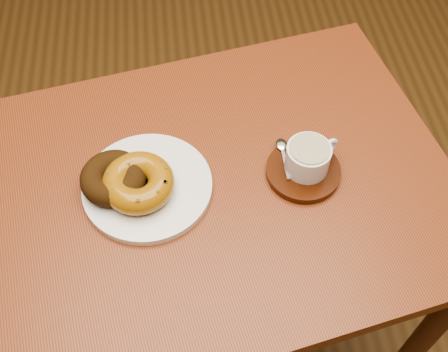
{
  "coord_description": "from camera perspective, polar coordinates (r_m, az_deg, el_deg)",
  "views": [
    {
      "loc": [
        -0.23,
        -0.93,
        1.66
      ],
      "look_at": [
        -0.17,
        -0.36,
        0.84
      ],
      "focal_mm": 45.0,
      "sensor_mm": 36.0,
      "label": 1
    }
  ],
  "objects": [
    {
      "name": "donut_caramel",
      "position": [
        0.99,
        -8.7,
        -0.68
      ],
      "size": [
        0.18,
        0.18,
        0.05
      ],
      "rotation": [
        0.0,
        0.0,
        0.58
      ],
      "color": "#9B6310",
      "rests_on": "donut_plate"
    },
    {
      "name": "donut_plate",
      "position": [
        1.02,
        -7.79,
        -1.06
      ],
      "size": [
        0.3,
        0.3,
        0.01
      ],
      "primitive_type": "cylinder",
      "rotation": [
        0.0,
        0.0,
        0.36
      ],
      "color": "white",
      "rests_on": "cafe_table"
    },
    {
      "name": "teaspoon",
      "position": [
        1.05,
        5.93,
        2.84
      ],
      "size": [
        0.02,
        0.1,
        0.01
      ],
      "rotation": [
        0.0,
        0.0,
        -0.0
      ],
      "color": "silver",
      "rests_on": "saucer"
    },
    {
      "name": "cafe_table",
      "position": [
        1.13,
        -1.01,
        -4.51
      ],
      "size": [
        0.99,
        0.81,
        0.82
      ],
      "rotation": [
        0.0,
        0.0,
        0.19
      ],
      "color": "brown",
      "rests_on": "ground"
    },
    {
      "name": "ground",
      "position": [
        1.92,
        3.99,
        -5.38
      ],
      "size": [
        6.0,
        6.0,
        0.0
      ],
      "primitive_type": "plane",
      "color": "brown",
      "rests_on": "ground"
    },
    {
      "name": "coffee_cup",
      "position": [
        1.01,
        8.58,
        1.9
      ],
      "size": [
        0.1,
        0.08,
        0.06
      ],
      "rotation": [
        0.0,
        0.0,
        0.43
      ],
      "color": "white",
      "rests_on": "saucer"
    },
    {
      "name": "saucer",
      "position": [
        1.04,
        8.04,
        0.48
      ],
      "size": [
        0.19,
        0.19,
        0.01
      ],
      "primitive_type": "cylinder",
      "rotation": [
        0.0,
        0.0,
        0.55
      ],
      "color": "#331407",
      "rests_on": "cafe_table"
    },
    {
      "name": "donut_cinnamon",
      "position": [
        1.0,
        -11.2,
        -0.23
      ],
      "size": [
        0.16,
        0.16,
        0.04
      ],
      "primitive_type": "torus",
      "rotation": [
        0.0,
        0.0,
        0.49
      ],
      "color": "black",
      "rests_on": "donut_plate"
    }
  ]
}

